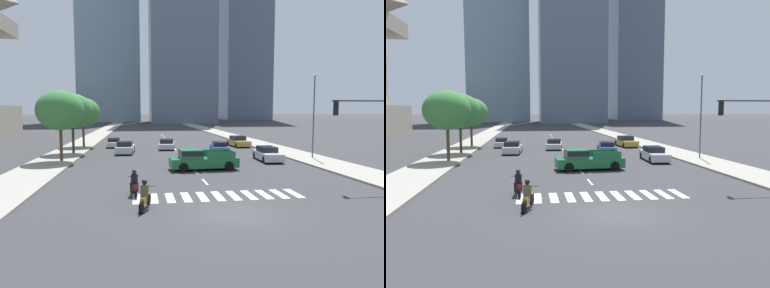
# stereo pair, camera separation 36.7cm
# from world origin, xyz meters

# --- Properties ---
(ground_plane) EXTENTS (800.00, 800.00, 0.00)m
(ground_plane) POSITION_xyz_m (0.00, 0.00, 0.00)
(ground_plane) COLOR #333335
(sidewalk_east) EXTENTS (4.00, 260.00, 0.15)m
(sidewalk_east) POSITION_xyz_m (12.27, 30.00, 0.07)
(sidewalk_east) COLOR gray
(sidewalk_east) RESTS_ON ground
(sidewalk_west) EXTENTS (4.00, 260.00, 0.15)m
(sidewalk_west) POSITION_xyz_m (-12.27, 30.00, 0.07)
(sidewalk_west) COLOR gray
(sidewalk_west) RESTS_ON ground
(crosswalk_near) EXTENTS (9.45, 2.24, 0.01)m
(crosswalk_near) POSITION_xyz_m (0.00, 3.44, 0.00)
(crosswalk_near) COLOR silver
(crosswalk_near) RESTS_ON ground
(lane_divider_center) EXTENTS (0.14, 50.00, 0.01)m
(lane_divider_center) POSITION_xyz_m (0.00, 31.44, 0.00)
(lane_divider_center) COLOR silver
(lane_divider_center) RESTS_ON ground
(motorcycle_lead) EXTENTS (0.84, 2.17, 1.49)m
(motorcycle_lead) POSITION_xyz_m (-4.09, 1.36, 0.58)
(motorcycle_lead) COLOR black
(motorcycle_lead) RESTS_ON ground
(motorcycle_trailing) EXTENTS (0.70, 2.12, 1.49)m
(motorcycle_trailing) POSITION_xyz_m (-4.65, 4.31, 0.58)
(motorcycle_trailing) COLOR black
(motorcycle_trailing) RESTS_ON ground
(pickup_truck) EXTENTS (5.56, 2.32, 1.67)m
(pickup_truck) POSITION_xyz_m (0.53, 12.37, 0.81)
(pickup_truck) COLOR #1E6038
(pickup_truck) RESTS_ON ground
(sedan_silver_0) EXTENTS (1.96, 4.56, 1.18)m
(sedan_silver_0) POSITION_xyz_m (-7.69, 31.80, 0.55)
(sedan_silver_0) COLOR #B7BABF
(sedan_silver_0) RESTS_ON ground
(sedan_silver_1) EXTENTS (2.29, 4.87, 1.21)m
(sedan_silver_1) POSITION_xyz_m (-0.97, 28.35, 0.57)
(sedan_silver_1) COLOR #B7BABF
(sedan_silver_1) RESTS_ON ground
(sedan_silver_2) EXTENTS (2.00, 4.78, 1.35)m
(sedan_silver_2) POSITION_xyz_m (7.75, 16.58, 0.62)
(sedan_silver_2) COLOR #B7BABF
(sedan_silver_2) RESTS_ON ground
(sedan_gold_3) EXTENTS (2.22, 4.81, 1.39)m
(sedan_gold_3) POSITION_xyz_m (8.67, 30.04, 0.63)
(sedan_gold_3) COLOR #B28E38
(sedan_gold_3) RESTS_ON ground
(sedan_blue_4) EXTENTS (2.20, 4.83, 1.21)m
(sedan_blue_4) POSITION_xyz_m (4.65, 23.56, 0.57)
(sedan_blue_4) COLOR navy
(sedan_blue_4) RESTS_ON ground
(sedan_silver_5) EXTENTS (2.09, 4.34, 1.35)m
(sedan_silver_5) POSITION_xyz_m (-5.91, 24.24, 0.62)
(sedan_silver_5) COLOR #B7BABF
(sedan_silver_5) RESTS_ON ground
(traffic_signal_near) EXTENTS (4.30, 0.28, 5.64)m
(traffic_signal_near) POSITION_xyz_m (9.87, 4.63, 4.01)
(traffic_signal_near) COLOR #333335
(traffic_signal_near) RESTS_ON sidewalk_east
(street_lamp_east) EXTENTS (0.50, 0.24, 8.14)m
(street_lamp_east) POSITION_xyz_m (12.57, 17.03, 4.83)
(street_lamp_east) COLOR #3F3F42
(street_lamp_east) RESTS_ON sidewalk_east
(street_tree_nearest) EXTENTS (4.27, 4.27, 6.46)m
(street_tree_nearest) POSITION_xyz_m (-11.47, 18.25, 4.79)
(street_tree_nearest) COLOR #4C3823
(street_tree_nearest) RESTS_ON sidewalk_west
(street_tree_second) EXTENTS (4.38, 4.38, 6.45)m
(street_tree_second) POSITION_xyz_m (-11.47, 24.31, 4.73)
(street_tree_second) COLOR #4C3823
(street_tree_second) RESTS_ON sidewalk_west
(street_tree_third) EXTENTS (4.33, 4.33, 6.24)m
(street_tree_third) POSITION_xyz_m (-11.47, 31.58, 4.54)
(street_tree_third) COLOR #4C3823
(street_tree_third) RESTS_ON sidewalk_west
(office_tower_left_skyline) EXTENTS (24.89, 29.73, 113.25)m
(office_tower_left_skyline) POSITION_xyz_m (-16.21, 143.86, 51.35)
(office_tower_left_skyline) COLOR #7A93A8
(office_tower_left_skyline) RESTS_ON ground
(office_tower_center_skyline) EXTENTS (23.84, 29.31, 94.90)m
(office_tower_center_skyline) POSITION_xyz_m (11.80, 123.83, 42.21)
(office_tower_center_skyline) COLOR slate
(office_tower_center_skyline) RESTS_ON ground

